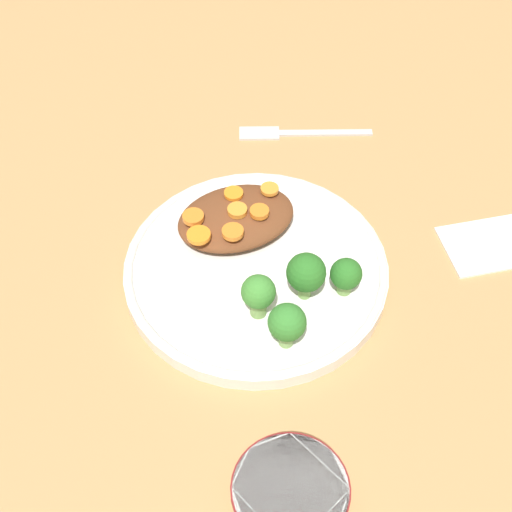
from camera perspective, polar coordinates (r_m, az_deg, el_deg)
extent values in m
plane|color=tan|center=(0.76, 0.00, -1.57)|extent=(4.00, 4.00, 0.00)
cylinder|color=silver|center=(0.76, 0.00, -1.16)|extent=(0.28, 0.28, 0.02)
torus|color=silver|center=(0.75, 0.00, -0.73)|extent=(0.28, 0.28, 0.01)
cylinder|color=white|center=(0.61, 2.69, -19.01)|extent=(0.09, 0.09, 0.06)
cylinder|color=maroon|center=(0.59, 2.78, -18.15)|extent=(0.10, 0.10, 0.01)
cylinder|color=white|center=(0.60, 2.75, -18.40)|extent=(0.08, 0.08, 0.01)
ellipsoid|color=brown|center=(0.78, -1.76, 3.03)|extent=(0.13, 0.09, 0.03)
cylinder|color=#7FA85B|center=(0.68, 2.44, -6.38)|extent=(0.01, 0.01, 0.02)
sphere|color=#337A2D|center=(0.67, 2.51, -5.32)|extent=(0.04, 0.04, 0.04)
cylinder|color=#759E51|center=(0.72, 3.93, -2.49)|extent=(0.01, 0.01, 0.03)
sphere|color=#286B23|center=(0.70, 4.03, -1.32)|extent=(0.04, 0.04, 0.04)
cylinder|color=#759E51|center=(0.73, 7.08, -2.32)|extent=(0.02, 0.02, 0.02)
sphere|color=#286B23|center=(0.71, 7.22, -1.42)|extent=(0.03, 0.03, 0.03)
cylinder|color=#759E51|center=(0.70, 0.19, -3.96)|extent=(0.02, 0.02, 0.03)
sphere|color=#3D8433|center=(0.69, 0.19, -2.87)|extent=(0.03, 0.03, 0.03)
cylinder|color=orange|center=(0.76, -1.68, 3.63)|extent=(0.02, 0.02, 0.01)
cylinder|color=orange|center=(0.78, 1.10, 5.38)|extent=(0.02, 0.02, 0.00)
cylinder|color=orange|center=(0.74, -1.87, 1.95)|extent=(0.02, 0.02, 0.01)
cylinder|color=orange|center=(0.76, -5.05, 3.14)|extent=(0.02, 0.02, 0.01)
cylinder|color=orange|center=(0.78, -1.80, 5.03)|extent=(0.02, 0.02, 0.00)
cylinder|color=orange|center=(0.74, -4.60, 1.68)|extent=(0.02, 0.02, 0.00)
cylinder|color=orange|center=(0.76, 0.27, 3.56)|extent=(0.02, 0.02, 0.01)
cube|color=beige|center=(0.93, 5.61, 9.85)|extent=(0.11, 0.05, 0.01)
cube|color=beige|center=(0.92, 0.26, 9.85)|extent=(0.06, 0.04, 0.01)
cube|color=white|center=(0.83, 18.57, 0.98)|extent=(0.12, 0.09, 0.01)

